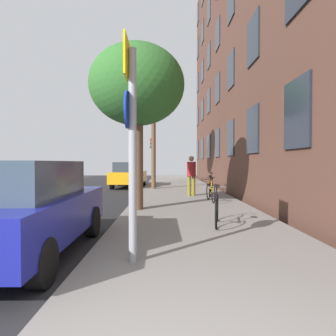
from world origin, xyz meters
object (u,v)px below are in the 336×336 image
Objects in this scene: sign_post at (131,133)px; car_0 at (21,208)px; tree_far at (153,99)px; bicycle_3 at (211,184)px; tree_near at (137,86)px; car_1 at (129,174)px; bicycle_2 at (210,188)px; traffic_light at (153,152)px; bicycle_0 at (217,209)px; bicycle_1 at (211,192)px; pedestrian_0 at (191,173)px.

sign_post is 2.35m from car_0.
tree_far reaches higher than bicycle_3.
tree_near is at bearing 94.29° from sign_post.
car_1 reaches higher than bicycle_3.
sign_post is at bearing -106.10° from bicycle_2.
bicycle_3 is 6.29m from car_1.
traffic_light reaches higher than sign_post.
bicycle_3 is at bearing 82.11° from bicycle_0.
sign_post is 17.06m from traffic_light.
bicycle_1 is at bearing -66.90° from tree_far.
traffic_light reaches higher than bicycle_0.
bicycle_0 is at bearing -48.75° from tree_near.
bicycle_0 is 6.23m from bicycle_2.
car_0 is at bearing -95.57° from traffic_light.
car_0 and car_1 have the same top height.
tree_near is 7.61m from tree_far.
bicycle_3 is at bearing -42.29° from car_1.
car_0 is (-1.78, -11.93, -4.37)m from tree_far.
bicycle_2 is 0.91× the size of bicycle_3.
bicycle_2 is (2.68, -3.75, -4.74)m from tree_far.
bicycle_1 is 0.37× the size of car_1.
sign_post reaches higher than car_1.
bicycle_1 is (2.64, 1.88, -3.53)m from tree_near.
bicycle_0 reaches higher than bicycle_1.
traffic_light is (-0.33, 17.05, 0.37)m from sign_post.
traffic_light is at bearing 104.30° from bicycle_1.
tree_far is at bearing 116.63° from pedestrian_0.
car_1 is at bearing 117.52° from bicycle_1.
sign_post is 7.43m from bicycle_1.
bicycle_3 is (2.98, -2.05, -4.71)m from tree_far.
tree_near is at bearing 131.25° from bicycle_0.
car_0 is 14.11m from car_1.
pedestrian_0 reaches higher than bicycle_3.
traffic_light is 2.08× the size of bicycle_2.
bicycle_1 is at bearing 56.32° from car_0.
car_0 is (-4.76, -9.88, 0.33)m from bicycle_3.
traffic_light reaches higher than car_1.
tree_far reaches higher than car_1.
tree_far is at bearing 88.24° from tree_near.
tree_near is 5.93m from bicycle_2.
tree_far reaches higher than sign_post.
tree_far is 5.93m from bicycle_3.
sign_post is 0.74× the size of car_1.
sign_post reaches higher than bicycle_3.
bicycle_3 is 10.97m from car_0.
bicycle_2 is at bearing -99.82° from bicycle_3.
bicycle_0 is 0.36× the size of car_1.
car_1 is at bearing 127.44° from tree_far.
pedestrian_0 is at bearing -63.37° from tree_far.
sign_post is 3.50m from bicycle_0.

